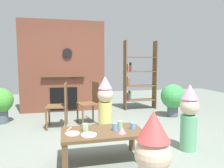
% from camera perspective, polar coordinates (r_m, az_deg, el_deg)
% --- Properties ---
extents(ground_plane, '(12.00, 12.00, 0.00)m').
position_cam_1_polar(ground_plane, '(3.51, -0.94, -16.23)').
color(ground_plane, gray).
extents(brick_fireplace_feature, '(2.20, 0.28, 2.40)m').
position_cam_1_polar(brick_fireplace_feature, '(5.77, -13.02, 4.55)').
color(brick_fireplace_feature, brown).
rests_on(brick_fireplace_feature, ground_plane).
extents(bookshelf, '(0.90, 0.28, 1.90)m').
position_cam_1_polar(bookshelf, '(5.95, 6.99, 1.64)').
color(bookshelf, brown).
rests_on(bookshelf, ground_plane).
extents(coffee_table, '(1.08, 0.59, 0.41)m').
position_cam_1_polar(coffee_table, '(2.91, -2.57, -13.73)').
color(coffee_table, brown).
rests_on(coffee_table, ground_plane).
extents(paper_cup_near_left, '(0.07, 0.07, 0.10)m').
position_cam_1_polar(paper_cup_near_left, '(2.98, 2.16, -10.84)').
color(paper_cup_near_left, '#8CD18C').
rests_on(paper_cup_near_left, coffee_table).
extents(paper_cup_near_right, '(0.07, 0.07, 0.10)m').
position_cam_1_polar(paper_cup_near_right, '(2.88, 0.83, -11.46)').
color(paper_cup_near_right, '#669EE0').
rests_on(paper_cup_near_right, coffee_table).
extents(paper_cup_center, '(0.07, 0.07, 0.09)m').
position_cam_1_polar(paper_cup_center, '(2.96, 5.64, -11.15)').
color(paper_cup_center, '#669EE0').
rests_on(paper_cup_center, coffee_table).
extents(paper_cup_far_left, '(0.08, 0.08, 0.10)m').
position_cam_1_polar(paper_cup_far_left, '(2.88, -7.17, -11.50)').
color(paper_cup_far_left, '#8CD18C').
rests_on(paper_cup_far_left, coffee_table).
extents(paper_plate_front, '(0.18, 0.18, 0.01)m').
position_cam_1_polar(paper_plate_front, '(2.81, -10.59, -12.96)').
color(paper_plate_front, white).
rests_on(paper_plate_front, coffee_table).
extents(paper_plate_rear, '(0.20, 0.20, 0.01)m').
position_cam_1_polar(paper_plate_rear, '(2.74, -6.25, -13.43)').
color(paper_plate_rear, white).
rests_on(paper_plate_rear, coffee_table).
extents(birthday_cake_slice, '(0.10, 0.10, 0.08)m').
position_cam_1_polar(birthday_cake_slice, '(2.78, 2.73, -12.30)').
color(birthday_cake_slice, pink).
rests_on(birthday_cake_slice, coffee_table).
extents(table_fork, '(0.07, 0.15, 0.01)m').
position_cam_1_polar(table_fork, '(3.01, -11.44, -11.77)').
color(table_fork, silver).
rests_on(table_fork, coffee_table).
extents(child_in_pink, '(0.28, 0.28, 1.00)m').
position_cam_1_polar(child_in_pink, '(3.38, 20.02, -8.02)').
color(child_in_pink, '#66B27F').
rests_on(child_in_pink, ground_plane).
extents(child_by_the_chairs, '(0.29, 0.29, 1.06)m').
position_cam_1_polar(child_by_the_chairs, '(3.98, -1.85, -5.07)').
color(child_by_the_chairs, '#E0CC66').
rests_on(child_by_the_chairs, ground_plane).
extents(dining_chair_left, '(0.43, 0.43, 0.90)m').
position_cam_1_polar(dining_chair_left, '(4.39, -13.47, -4.86)').
color(dining_chair_left, brown).
rests_on(dining_chair_left, ground_plane).
extents(dining_chair_middle, '(0.48, 0.48, 0.90)m').
position_cam_1_polar(dining_chair_middle, '(4.58, -5.38, -4.27)').
color(dining_chair_middle, brown).
rests_on(dining_chair_middle, ground_plane).
extents(potted_plant_tall, '(0.58, 0.58, 0.79)m').
position_cam_1_polar(potted_plant_tall, '(5.34, 16.08, -3.48)').
color(potted_plant_tall, '#4C5660').
rests_on(potted_plant_tall, ground_plane).
extents(potted_plant_short, '(0.54, 0.54, 0.77)m').
position_cam_1_polar(potted_plant_short, '(5.16, -27.88, -4.44)').
color(potted_plant_short, '#4C5660').
rests_on(potted_plant_short, ground_plane).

